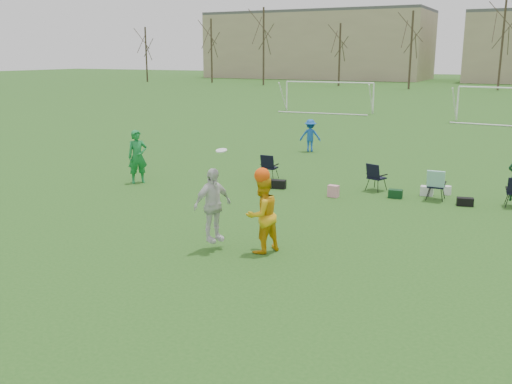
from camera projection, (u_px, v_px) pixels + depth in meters
The scene contains 7 objects.
ground at pixel (233, 261), 13.23m from camera, with size 260.00×260.00×0.00m, color #24541A.
fielder_green_near at pixel (138, 157), 20.99m from camera, with size 0.72×0.47×1.97m, color #167E36.
fielder_blue at pixel (310, 136), 27.82m from camera, with size 1.02×0.58×1.57m, color #174FAF.
center_contest at pixel (242, 210), 13.66m from camera, with size 2.07×1.50×2.50m.
sideline_setup at pixel (412, 180), 19.18m from camera, with size 9.24×2.32×1.73m.
goal_left at pixel (329, 88), 46.62m from camera, with size 7.39×0.76×2.46m.
tree_line at pixel (502, 50), 72.41m from camera, with size 110.28×3.28×11.40m.
Camera 1 is at (6.13, -10.88, 4.68)m, focal length 40.00 mm.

